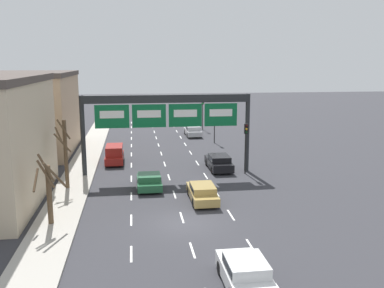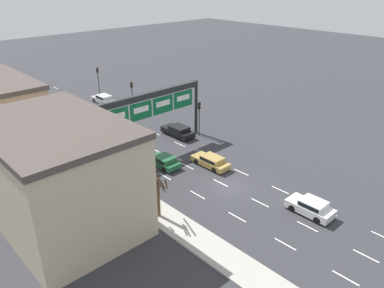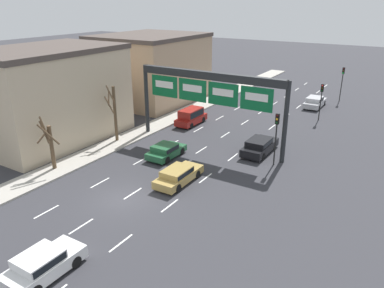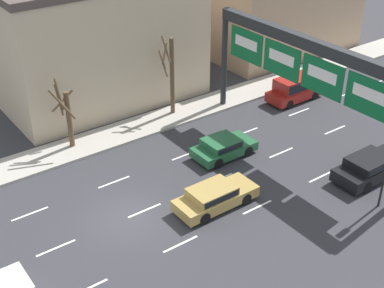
{
  "view_description": "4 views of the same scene",
  "coord_description": "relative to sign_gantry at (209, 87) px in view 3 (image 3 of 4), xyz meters",
  "views": [
    {
      "loc": [
        -3.01,
        -25.51,
        10.12
      ],
      "look_at": [
        1.95,
        10.15,
        3.12
      ],
      "focal_mm": 40.0,
      "sensor_mm": 36.0,
      "label": 1
    },
    {
      "loc": [
        -24.97,
        -21.11,
        19.59
      ],
      "look_at": [
        -1.57,
        3.62,
        4.02
      ],
      "focal_mm": 35.0,
      "sensor_mm": 36.0,
      "label": 2
    },
    {
      "loc": [
        16.45,
        -17.41,
        13.34
      ],
      "look_at": [
        1.89,
        6.22,
        2.57
      ],
      "focal_mm": 35.0,
      "sensor_mm": 36.0,
      "label": 3
    },
    {
      "loc": [
        19.7,
        -10.3,
        17.25
      ],
      "look_at": [
        1.59,
        2.94,
        4.16
      ],
      "focal_mm": 50.0,
      "sensor_mm": 36.0,
      "label": 4
    }
  ],
  "objects": [
    {
      "name": "traffic_light_near_gantry",
      "position": [
        7.04,
        14.09,
        -2.75
      ],
      "size": [
        0.3,
        0.35,
        4.31
      ],
      "color": "black",
      "rests_on": "ground_plane"
    },
    {
      "name": "car_white",
      "position": [
        1.82,
        -20.42,
        -5.08
      ],
      "size": [
        1.94,
        4.15,
        1.43
      ],
      "color": "silver",
      "rests_on": "ground_plane"
    },
    {
      "name": "car_green",
      "position": [
        -1.85,
        -4.45,
        -5.17
      ],
      "size": [
        1.96,
        3.93,
        1.24
      ],
      "color": "#235B38",
      "rests_on": "ground_plane"
    },
    {
      "name": "sign_gantry",
      "position": [
        0.0,
        0.0,
        0.0
      ],
      "size": [
        15.21,
        0.7,
        7.2
      ],
      "color": "#232628",
      "rests_on": "ground_plane"
    },
    {
      "name": "ground_plane",
      "position": [
        0.0,
        -12.25,
        -5.84
      ],
      "size": [
        220.0,
        220.0,
        0.0
      ],
      "primitive_type": "plane",
      "color": "#333338"
    },
    {
      "name": "traffic_light_far_end",
      "position": [
        7.26,
        24.6,
        -2.47
      ],
      "size": [
        0.3,
        0.35,
        4.72
      ],
      "color": "black",
      "rests_on": "ground_plane"
    },
    {
      "name": "car_gold",
      "position": [
        1.89,
        -8.06,
        -5.15
      ],
      "size": [
        1.84,
        4.63,
        1.27
      ],
      "color": "#A88947",
      "rests_on": "ground_plane"
    },
    {
      "name": "building_near",
      "position": [
        -14.51,
        -6.32,
        -1.27
      ],
      "size": [
        9.62,
        14.31,
        9.12
      ],
      "color": "#C6B293",
      "rests_on": "ground_plane"
    },
    {
      "name": "tree_bare_second",
      "position": [
        -8.38,
        -3.79,
        -2.7
      ],
      "size": [
        1.35,
        0.95,
        5.6
      ],
      "color": "brown",
      "rests_on": "sidewalk_left"
    },
    {
      "name": "sidewalk_left",
      "position": [
        -8.0,
        -12.25,
        -5.76
      ],
      "size": [
        2.8,
        110.0,
        0.15
      ],
      "color": "#A8A399",
      "rests_on": "ground_plane"
    },
    {
      "name": "tree_bare_closest",
      "position": [
        -8.28,
        -11.58,
        -3.41
      ],
      "size": [
        1.94,
        1.9,
        4.56
      ],
      "color": "brown",
      "rests_on": "sidewalk_left"
    },
    {
      "name": "building_far",
      "position": [
        -15.54,
        11.52,
        -1.34
      ],
      "size": [
        11.71,
        14.06,
        8.99
      ],
      "color": "tan",
      "rests_on": "ground_plane"
    },
    {
      "name": "traffic_light_mid_block",
      "position": [
        7.01,
        -0.95,
        -2.55
      ],
      "size": [
        0.3,
        0.35,
        4.6
      ],
      "color": "black",
      "rests_on": "ground_plane"
    },
    {
      "name": "car_silver",
      "position": [
        5.1,
        19.64,
        -5.09
      ],
      "size": [
        1.97,
        4.78,
        1.39
      ],
      "color": "#B7B7BC",
      "rests_on": "ground_plane"
    },
    {
      "name": "car_black",
      "position": [
        4.94,
        0.89,
        -5.08
      ],
      "size": [
        1.98,
        4.83,
        1.41
      ],
      "color": "black",
      "rests_on": "ground_plane"
    },
    {
      "name": "lane_dashes",
      "position": [
        -0.0,
        1.25,
        -5.83
      ],
      "size": [
        6.72,
        67.0,
        0.01
      ],
      "color": "white",
      "rests_on": "ground_plane"
    },
    {
      "name": "suv_red",
      "position": [
        -4.95,
        4.87,
        -4.84
      ],
      "size": [
        1.81,
        4.38,
        1.81
      ],
      "color": "maroon",
      "rests_on": "ground_plane"
    }
  ]
}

